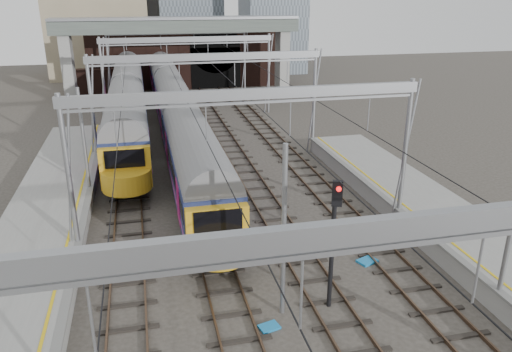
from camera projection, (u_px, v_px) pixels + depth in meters
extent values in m
plane|color=#38332D|center=(297.00, 344.00, 18.03)|extent=(160.00, 160.00, 0.00)
cube|color=gray|center=(6.00, 330.00, 17.95)|extent=(4.20, 55.00, 1.10)
cube|color=slate|center=(64.00, 310.00, 18.21)|extent=(0.35, 55.00, 0.12)
cube|color=gold|center=(50.00, 311.00, 18.08)|extent=(0.12, 55.00, 0.01)
cube|color=#4C3828|center=(117.00, 200.00, 30.26)|extent=(0.08, 80.00, 0.16)
cube|color=#4C3828|center=(141.00, 198.00, 30.57)|extent=(0.08, 80.00, 0.16)
cube|color=black|center=(129.00, 200.00, 30.44)|extent=(2.40, 80.00, 0.14)
cube|color=#4C3828|center=(183.00, 194.00, 31.11)|extent=(0.08, 80.00, 0.16)
cube|color=#4C3828|center=(206.00, 192.00, 31.42)|extent=(0.08, 80.00, 0.16)
cube|color=black|center=(195.00, 194.00, 31.29)|extent=(2.40, 80.00, 0.14)
cube|color=#4C3828|center=(246.00, 189.00, 31.96)|extent=(0.08, 80.00, 0.16)
cube|color=#4C3828|center=(267.00, 187.00, 32.27)|extent=(0.08, 80.00, 0.16)
cube|color=black|center=(257.00, 189.00, 32.14)|extent=(2.40, 80.00, 0.14)
cube|color=#4C3828|center=(305.00, 184.00, 32.82)|extent=(0.08, 80.00, 0.16)
cube|color=#4C3828|center=(326.00, 182.00, 33.12)|extent=(0.08, 80.00, 0.16)
cube|color=black|center=(315.00, 184.00, 32.99)|extent=(2.40, 80.00, 0.14)
cube|color=gray|center=(399.00, 227.00, 9.90)|extent=(16.80, 0.28, 0.50)
cylinder|color=gray|center=(70.00, 182.00, 22.20)|extent=(0.24, 0.24, 8.00)
cylinder|color=gray|center=(404.00, 156.00, 25.68)|extent=(0.24, 0.24, 8.00)
cube|color=gray|center=(249.00, 94.00, 22.69)|extent=(16.80, 0.28, 0.50)
cylinder|color=gray|center=(93.00, 112.00, 34.98)|extent=(0.24, 0.24, 8.00)
cylinder|color=gray|center=(314.00, 101.00, 38.46)|extent=(0.24, 0.24, 8.00)
cube|color=gray|center=(207.00, 57.00, 35.47)|extent=(16.80, 0.28, 0.50)
cylinder|color=gray|center=(103.00, 80.00, 47.76)|extent=(0.24, 0.24, 8.00)
cylinder|color=gray|center=(269.00, 74.00, 51.24)|extent=(0.24, 0.24, 8.00)
cube|color=gray|center=(187.00, 39.00, 48.25)|extent=(16.80, 0.28, 0.50)
cylinder|color=gray|center=(109.00, 63.00, 58.71)|extent=(0.24, 0.24, 8.00)
cylinder|color=gray|center=(245.00, 59.00, 62.20)|extent=(0.24, 0.24, 8.00)
cube|color=gray|center=(177.00, 30.00, 59.20)|extent=(16.80, 0.28, 0.50)
cube|color=black|center=(121.00, 112.00, 28.53)|extent=(0.03, 80.00, 0.03)
cube|color=black|center=(191.00, 108.00, 29.38)|extent=(0.03, 80.00, 0.03)
cube|color=black|center=(257.00, 105.00, 30.23)|extent=(0.03, 80.00, 0.03)
cube|color=black|center=(319.00, 102.00, 31.08)|extent=(0.03, 80.00, 0.03)
cube|color=black|center=(191.00, 53.00, 64.36)|extent=(26.00, 2.00, 9.00)
cube|color=black|center=(216.00, 68.00, 64.73)|extent=(6.50, 0.10, 5.20)
cylinder|color=black|center=(215.00, 48.00, 63.82)|extent=(6.50, 0.10, 6.50)
cube|color=black|center=(97.00, 81.00, 61.94)|extent=(6.00, 1.50, 3.00)
cube|color=gray|center=(68.00, 66.00, 55.94)|extent=(1.20, 2.50, 8.20)
cube|color=gray|center=(282.00, 59.00, 61.25)|extent=(1.20, 2.50, 8.20)
cube|color=#59645D|center=(178.00, 26.00, 57.17)|extent=(28.00, 3.00, 1.40)
cube|color=gray|center=(178.00, 18.00, 56.85)|extent=(28.00, 3.00, 0.30)
cube|color=gray|center=(150.00, 9.00, 87.50)|extent=(18.00, 14.00, 18.00)
cube|color=black|center=(169.00, 109.00, 52.31)|extent=(2.21, 65.39, 0.70)
cube|color=#131845|center=(168.00, 91.00, 51.64)|extent=(2.81, 65.39, 2.51)
cylinder|color=slate|center=(167.00, 79.00, 51.21)|extent=(2.75, 64.89, 2.75)
cube|color=black|center=(168.00, 87.00, 51.50)|extent=(2.83, 64.19, 0.75)
cube|color=#C53D8D|center=(169.00, 98.00, 51.89)|extent=(2.83, 64.39, 0.12)
cube|color=gold|center=(218.00, 232.00, 21.69)|extent=(2.75, 0.60, 2.31)
cube|color=black|center=(218.00, 221.00, 21.33)|extent=(2.11, 0.08, 1.00)
cube|color=black|center=(130.00, 126.00, 45.98)|extent=(2.38, 35.03, 0.70)
cube|color=#131845|center=(128.00, 104.00, 45.28)|extent=(3.03, 35.03, 2.71)
cylinder|color=slate|center=(127.00, 89.00, 44.81)|extent=(2.97, 34.53, 2.97)
cube|color=black|center=(128.00, 99.00, 45.13)|extent=(3.05, 33.83, 0.81)
cube|color=#C53D8D|center=(129.00, 112.00, 45.55)|extent=(3.05, 34.03, 0.13)
cube|color=gold|center=(126.00, 168.00, 29.19)|extent=(2.97, 0.60, 2.51)
cube|color=black|center=(125.00, 159.00, 28.82)|extent=(2.27, 0.08, 1.08)
cylinder|color=black|center=(332.00, 247.00, 19.33)|extent=(0.18, 0.18, 5.34)
cube|color=black|center=(337.00, 193.00, 18.35)|extent=(0.43, 0.31, 1.00)
sphere|color=red|center=(339.00, 189.00, 18.16)|extent=(0.20, 0.20, 0.20)
cube|color=#1876B8|center=(269.00, 327.00, 18.90)|extent=(0.87, 0.71, 0.09)
cube|color=#1876B8|center=(325.00, 248.00, 24.67)|extent=(0.98, 0.86, 0.10)
cube|color=#1876B8|center=(367.00, 261.00, 23.50)|extent=(1.07, 0.92, 0.11)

